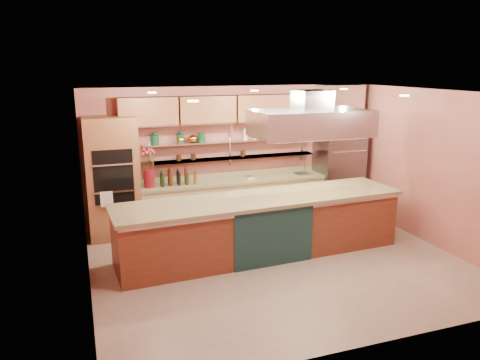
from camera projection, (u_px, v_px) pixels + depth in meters
name	position (u px, v px, depth m)	size (l,w,h in m)	color
floor	(279.00, 264.00, 7.78)	(6.00, 5.00, 0.02)	gray
ceiling	(283.00, 93.00, 7.11)	(6.00, 5.00, 0.02)	black
wall_back	(232.00, 154.00, 9.74)	(6.00, 0.04, 2.80)	#AE5E52
wall_front	(374.00, 234.00, 5.16)	(6.00, 0.04, 2.80)	#AE5E52
wall_left	(83.00, 199.00, 6.48)	(0.04, 5.00, 2.80)	#AE5E52
wall_right	(433.00, 168.00, 8.41)	(0.04, 5.00, 2.80)	#AE5E52
oven_stack	(113.00, 179.00, 8.72)	(0.95, 0.64, 2.30)	brown
refrigerator	(339.00, 166.00, 10.24)	(0.95, 0.72, 2.10)	slate
back_counter	(234.00, 201.00, 9.67)	(3.84, 0.64, 0.93)	tan
wall_shelf_lower	(231.00, 158.00, 9.61)	(3.60, 0.26, 0.03)	silver
wall_shelf_upper	(231.00, 141.00, 9.53)	(3.60, 0.26, 0.03)	silver
upper_cabinets	(234.00, 109.00, 9.34)	(4.60, 0.36, 0.55)	brown
range_hood	(311.00, 123.00, 7.92)	(2.00, 1.00, 0.45)	silver
ceiling_downlights	(278.00, 94.00, 7.30)	(4.00, 2.80, 0.02)	#FFE5A5
island	(261.00, 226.00, 8.05)	(4.91, 1.07, 1.03)	brown
flower_vase	(149.00, 178.00, 8.91)	(0.20, 0.20, 0.35)	maroon
oil_bottle_cluster	(178.00, 179.00, 9.11)	(0.76, 0.22, 0.25)	black
kitchen_scale	(250.00, 177.00, 9.61)	(0.16, 0.12, 0.09)	beige
bar_faucet	(304.00, 169.00, 10.10)	(0.03, 0.03, 0.20)	white
copper_kettle	(193.00, 139.00, 9.25)	(0.19, 0.19, 0.15)	orange
green_canister	(202.00, 138.00, 9.30)	(0.15, 0.15, 0.18)	#0D3F23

